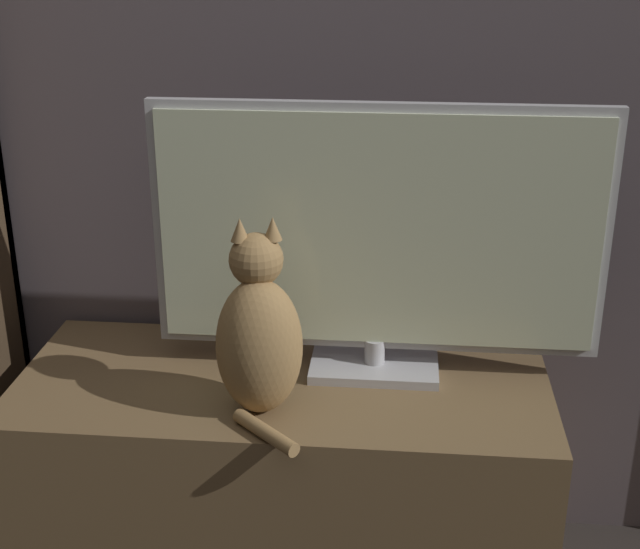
# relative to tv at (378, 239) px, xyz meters

# --- Properties ---
(tv_stand) EXTENTS (1.13, 0.50, 0.53)m
(tv_stand) POSITION_rel_tv_xyz_m (-0.19, -0.07, -0.56)
(tv_stand) COLOR brown
(tv_stand) RESTS_ON ground_plane
(tv) EXTENTS (0.94, 0.17, 0.58)m
(tv) POSITION_rel_tv_xyz_m (0.00, 0.00, 0.00)
(tv) COLOR #B7B7BC
(tv) RESTS_ON tv_stand
(cat) EXTENTS (0.20, 0.27, 0.39)m
(cat) POSITION_rel_tv_xyz_m (-0.22, -0.19, -0.14)
(cat) COLOR #997547
(cat) RESTS_ON tv_stand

